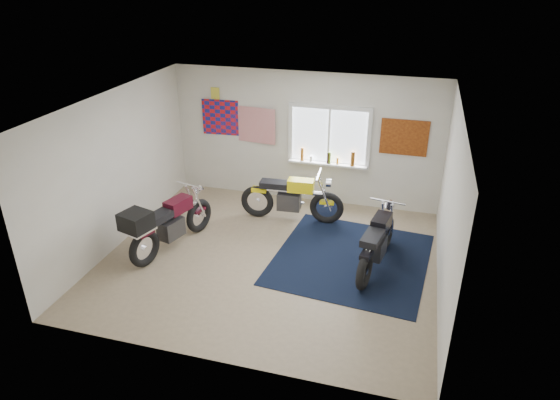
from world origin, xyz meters
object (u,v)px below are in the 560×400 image
(black_chrome_bike, at_px, (377,243))
(maroon_tourer, at_px, (166,224))
(navy_rug, at_px, (351,259))
(yellow_triumph, at_px, (291,199))

(black_chrome_bike, distance_m, maroon_tourer, 3.58)
(navy_rug, distance_m, yellow_triumph, 1.82)
(navy_rug, bearing_deg, maroon_tourer, -169.22)
(navy_rug, xyz_separation_m, maroon_tourer, (-3.13, -0.60, 0.53))
(yellow_triumph, bearing_deg, black_chrome_bike, -39.11)
(maroon_tourer, bearing_deg, black_chrome_bike, -66.18)
(yellow_triumph, distance_m, maroon_tourer, 2.48)
(yellow_triumph, distance_m, black_chrome_bike, 2.16)
(yellow_triumph, xyz_separation_m, maroon_tourer, (-1.78, -1.73, 0.09))
(navy_rug, relative_size, maroon_tourer, 1.29)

